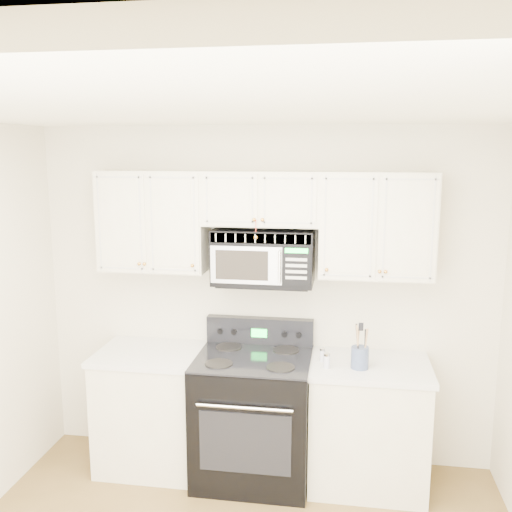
# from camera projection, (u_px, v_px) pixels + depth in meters

# --- Properties ---
(room) EXTENTS (3.51, 3.51, 2.61)m
(room) POSITION_uv_depth(u_px,v_px,m) (213.00, 388.00, 2.72)
(room) COLOR brown
(room) RESTS_ON ground
(base_cabinet_left) EXTENTS (0.86, 0.65, 0.92)m
(base_cabinet_left) POSITION_uv_depth(u_px,v_px,m) (157.00, 412.00, 4.40)
(base_cabinet_left) COLOR beige
(base_cabinet_left) RESTS_ON ground
(base_cabinet_right) EXTENTS (0.86, 0.65, 0.92)m
(base_cabinet_right) POSITION_uv_depth(u_px,v_px,m) (367.00, 428.00, 4.15)
(base_cabinet_right) COLOR beige
(base_cabinet_right) RESTS_ON ground
(range) EXTENTS (0.83, 0.75, 1.14)m
(range) POSITION_uv_depth(u_px,v_px,m) (254.00, 415.00, 4.23)
(range) COLOR black
(range) RESTS_ON ground
(upper_cabinets) EXTENTS (2.44, 0.37, 0.75)m
(upper_cabinets) POSITION_uv_depth(u_px,v_px,m) (262.00, 218.00, 4.14)
(upper_cabinets) COLOR beige
(upper_cabinets) RESTS_ON ground
(microwave) EXTENTS (0.73, 0.42, 0.40)m
(microwave) POSITION_uv_depth(u_px,v_px,m) (264.00, 256.00, 4.17)
(microwave) COLOR black
(microwave) RESTS_ON ground
(utensil_crock) EXTENTS (0.12, 0.12, 0.33)m
(utensil_crock) POSITION_uv_depth(u_px,v_px,m) (360.00, 356.00, 3.96)
(utensil_crock) COLOR #405378
(utensil_crock) RESTS_ON base_cabinet_right
(shaker_salt) EXTENTS (0.04, 0.04, 0.11)m
(shaker_salt) POSITION_uv_depth(u_px,v_px,m) (327.00, 361.00, 3.97)
(shaker_salt) COLOR #B3B2C7
(shaker_salt) RESTS_ON base_cabinet_right
(shaker_pepper) EXTENTS (0.04, 0.04, 0.10)m
(shaker_pepper) POSITION_uv_depth(u_px,v_px,m) (322.00, 355.00, 4.10)
(shaker_pepper) COLOR #B3B2C7
(shaker_pepper) RESTS_ON base_cabinet_right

